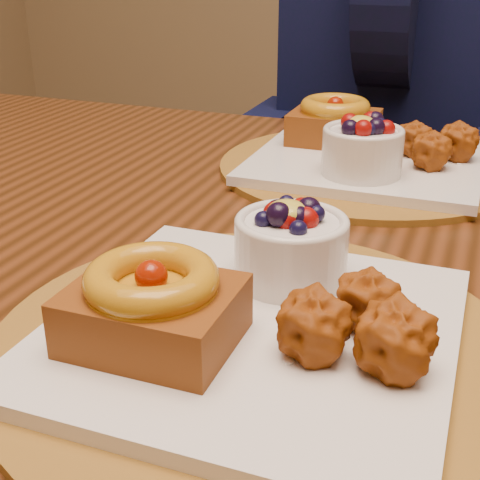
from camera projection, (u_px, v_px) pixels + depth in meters
name	position (u px, v px, depth m)	size (l,w,h in m)	color
dining_table	(322.00, 301.00, 0.70)	(1.60, 0.90, 0.76)	#321909
place_setting_near	(252.00, 313.00, 0.48)	(0.38, 0.38, 0.09)	brown
place_setting_far	(366.00, 151.00, 0.85)	(0.38, 0.38, 0.09)	brown
chair_far	(418.00, 218.00, 1.47)	(0.43, 0.43, 0.85)	black
diner	(393.00, 64.00, 1.21)	(0.47, 0.46, 0.77)	black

